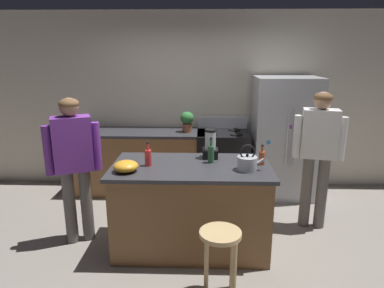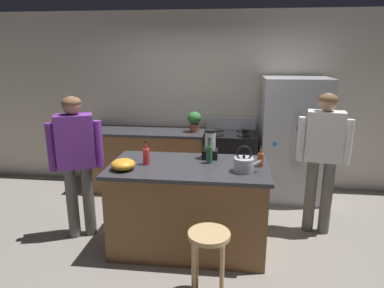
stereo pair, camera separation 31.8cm
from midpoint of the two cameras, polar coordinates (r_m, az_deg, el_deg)
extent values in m
plane|color=gray|center=(4.00, 1.85, -16.62)|extent=(14.00, 14.00, 0.00)
cube|color=beige|center=(5.40, 3.79, 7.10)|extent=(8.00, 0.10, 2.70)
cube|color=brown|center=(3.78, 1.91, -10.73)|extent=(1.61, 0.84, 0.91)
cube|color=#333338|center=(3.59, 1.97, -3.89)|extent=(1.67, 0.90, 0.04)
cube|color=brown|center=(5.31, -5.27, -2.96)|extent=(2.00, 0.64, 0.91)
cube|color=#333338|center=(5.19, -5.40, 2.04)|extent=(2.00, 0.64, 0.04)
cube|color=#B7BABF|center=(5.14, 18.14, 0.64)|extent=(0.90, 0.70, 1.76)
cylinder|color=#B7BABF|center=(4.76, 18.59, 0.57)|extent=(0.02, 0.02, 0.79)
cylinder|color=#B7BABF|center=(4.78, 19.52, 0.54)|extent=(0.02, 0.02, 0.79)
cube|color=purple|center=(4.75, 19.06, 2.39)|extent=(0.05, 0.01, 0.05)
cube|color=purple|center=(4.85, 22.59, 0.74)|extent=(0.05, 0.01, 0.05)
cube|color=#268CD8|center=(4.75, 15.54, -0.03)|extent=(0.05, 0.01, 0.05)
cube|color=black|center=(5.17, 8.01, -3.34)|extent=(0.76, 0.64, 0.95)
cube|color=black|center=(4.88, 8.05, -5.07)|extent=(0.60, 0.01, 0.24)
cube|color=#B7BABF|center=(5.31, 8.18, 3.47)|extent=(0.76, 0.06, 0.18)
cylinder|color=black|center=(4.89, 6.13, 1.53)|extent=(0.18, 0.18, 0.01)
cylinder|color=black|center=(4.90, 10.34, 1.40)|extent=(0.18, 0.18, 0.01)
cylinder|color=black|center=(5.18, 6.18, 2.31)|extent=(0.18, 0.18, 0.01)
cylinder|color=black|center=(5.19, 10.16, 2.18)|extent=(0.18, 0.18, 0.01)
cylinder|color=#66605B|center=(4.16, -17.27, -9.36)|extent=(0.17, 0.17, 0.85)
cylinder|color=#66605B|center=(4.16, -14.77, -9.18)|extent=(0.17, 0.17, 0.85)
cube|color=#723399|center=(3.92, -16.78, 0.41)|extent=(0.45, 0.36, 0.60)
cylinder|color=#723399|center=(3.95, -20.35, -0.56)|extent=(0.12, 0.12, 0.54)
cylinder|color=#723399|center=(3.94, -13.10, -0.04)|extent=(0.12, 0.12, 0.54)
sphere|color=#8C664C|center=(3.85, -17.24, 6.15)|extent=(0.26, 0.26, 0.20)
ellipsoid|color=brown|center=(3.84, -17.28, 6.66)|extent=(0.27, 0.27, 0.12)
cylinder|color=#66605B|center=(4.41, 23.48, -8.22)|extent=(0.15, 0.15, 0.90)
cylinder|color=#66605B|center=(4.39, 21.13, -8.07)|extent=(0.15, 0.15, 0.90)
cube|color=white|center=(4.18, 23.31, 1.17)|extent=(0.43, 0.29, 0.57)
cylinder|color=white|center=(4.23, 26.60, 0.23)|extent=(0.11, 0.11, 0.51)
cylinder|color=white|center=(4.17, 19.84, 0.78)|extent=(0.11, 0.11, 0.51)
sphere|color=tan|center=(4.11, 23.88, 6.39)|extent=(0.23, 0.23, 0.20)
ellipsoid|color=brown|center=(4.11, 23.93, 6.87)|extent=(0.25, 0.25, 0.12)
cylinder|color=tan|center=(2.98, 6.04, -14.91)|extent=(0.36, 0.36, 0.04)
cylinder|color=tan|center=(3.06, 3.47, -21.11)|extent=(0.04, 0.04, 0.60)
cylinder|color=tan|center=(3.06, 8.17, -21.26)|extent=(0.04, 0.04, 0.60)
cylinder|color=tan|center=(3.25, 3.73, -18.68)|extent=(0.04, 0.04, 0.60)
cylinder|color=tan|center=(3.25, 8.09, -18.81)|extent=(0.04, 0.04, 0.60)
cylinder|color=brown|center=(5.07, 2.20, 2.72)|extent=(0.14, 0.14, 0.12)
ellipsoid|color=#337A38|center=(5.04, 2.21, 4.38)|extent=(0.20, 0.20, 0.18)
cube|color=black|center=(3.82, 5.40, -1.67)|extent=(0.17, 0.17, 0.10)
cylinder|color=silver|center=(3.78, 5.46, 0.51)|extent=(0.12, 0.12, 0.20)
cylinder|color=black|center=(3.76, 5.50, 2.17)|extent=(0.12, 0.12, 0.02)
cylinder|color=#B24C26|center=(3.64, 13.83, -2.63)|extent=(0.06, 0.06, 0.14)
cylinder|color=#B24C26|center=(3.61, 13.93, -1.11)|extent=(0.02, 0.02, 0.06)
cylinder|color=black|center=(3.60, 13.97, -0.53)|extent=(0.03, 0.03, 0.02)
cylinder|color=red|center=(3.60, -5.15, -2.16)|extent=(0.07, 0.07, 0.17)
cylinder|color=red|center=(3.57, -5.19, -0.33)|extent=(0.03, 0.03, 0.07)
cylinder|color=black|center=(3.56, -5.21, 0.36)|extent=(0.03, 0.03, 0.02)
cylinder|color=#2D6638|center=(3.64, 5.40, -1.85)|extent=(0.07, 0.07, 0.18)
cylinder|color=#2D6638|center=(3.61, 5.45, 0.12)|extent=(0.03, 0.03, 0.08)
cylinder|color=black|center=(3.60, 5.47, 0.84)|extent=(0.03, 0.03, 0.02)
ellipsoid|color=orange|center=(3.48, -8.90, -3.41)|extent=(0.25, 0.25, 0.11)
cylinder|color=#B7BABF|center=(3.44, 11.25, -3.47)|extent=(0.20, 0.20, 0.14)
sphere|color=black|center=(3.42, 11.32, -2.12)|extent=(0.03, 0.03, 0.03)
cylinder|color=#B7BABF|center=(3.45, 13.42, -3.19)|extent=(0.09, 0.03, 0.08)
torus|color=black|center=(3.41, 11.35, -1.56)|extent=(0.16, 0.02, 0.16)
camera|label=1|loc=(0.16, -87.62, 0.65)|focal=31.96mm
camera|label=2|loc=(0.16, 92.38, -0.65)|focal=31.96mm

